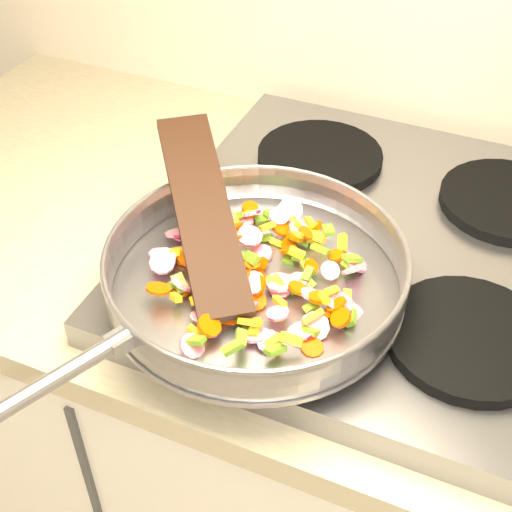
% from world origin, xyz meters
% --- Properties ---
extents(cooktop, '(0.60, 0.60, 0.04)m').
position_xyz_m(cooktop, '(-0.70, 1.67, 0.92)').
color(cooktop, '#939399').
rests_on(cooktop, counter_top).
extents(grate_fl, '(0.19, 0.19, 0.02)m').
position_xyz_m(grate_fl, '(-0.84, 1.52, 0.95)').
color(grate_fl, black).
rests_on(grate_fl, cooktop).
extents(grate_fr, '(0.19, 0.19, 0.02)m').
position_xyz_m(grate_fr, '(-0.56, 1.52, 0.95)').
color(grate_fr, black).
rests_on(grate_fr, cooktop).
extents(grate_bl, '(0.19, 0.19, 0.02)m').
position_xyz_m(grate_bl, '(-0.84, 1.81, 0.95)').
color(grate_bl, black).
rests_on(grate_bl, cooktop).
extents(grate_br, '(0.19, 0.19, 0.02)m').
position_xyz_m(grate_br, '(-0.56, 1.81, 0.95)').
color(grate_br, black).
rests_on(grate_br, cooktop).
extents(saute_pan, '(0.40, 0.54, 0.06)m').
position_xyz_m(saute_pan, '(-0.81, 1.49, 0.99)').
color(saute_pan, '#9E9EA5').
rests_on(saute_pan, grate_fl).
extents(vegetable_heap, '(0.28, 0.29, 0.05)m').
position_xyz_m(vegetable_heap, '(-0.81, 1.51, 0.97)').
color(vegetable_heap, '#E1154D').
rests_on(vegetable_heap, saute_pan).
extents(wooden_spatula, '(0.22, 0.26, 0.11)m').
position_xyz_m(wooden_spatula, '(-0.89, 1.52, 1.03)').
color(wooden_spatula, black).
rests_on(wooden_spatula, saute_pan).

